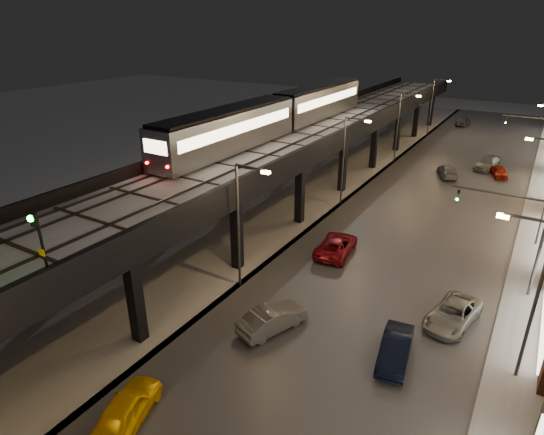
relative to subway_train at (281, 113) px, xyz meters
The scene contains 26 objects.
ground 34.29m from the subway_train, 75.18° to the right, with size 220.00×220.00×0.00m, color silver.
road_surface 18.30m from the subway_train, 10.17° to the left, with size 17.00×120.00×0.06m, color #46474D.
sidewalk_right 27.47m from the subway_train, ahead, with size 4.00×120.00×0.14m, color #9FA1A8.
under_viaduct_pavement 9.23m from the subway_train, 48.95° to the left, with size 11.00×120.00×0.06m, color #9FA1A8.
elevated_viaduct 3.78m from the subway_train, ahead, with size 9.00×100.00×6.30m.
viaduct_trackbed 3.23m from the subway_train, ahead, with size 8.40×100.00×0.32m.
viaduct_parapet_streetside 7.03m from the subway_train, ahead, with size 0.30×100.00×1.10m, color black.
viaduct_parapet_far 2.44m from the subway_train, behind, with size 0.30×100.00×1.10m, color black.
streetlight_left_1 21.01m from the subway_train, 67.12° to the right, with size 2.57×0.28×9.00m.
streetlight_right_1 31.82m from the subway_train, 37.17° to the right, with size 2.56×0.28×9.00m.
streetlight_left_2 8.76m from the subway_train, ahead, with size 2.57×0.28×9.00m.
streetlight_left_3 18.98m from the subway_train, 64.43° to the left, with size 2.57×0.28×9.00m.
streetlight_left_4 35.94m from the subway_train, 76.96° to the left, with size 2.57×0.28×9.00m.
traffic_light_rig_a 26.65m from the subway_train, 22.60° to the right, with size 6.10×0.34×7.00m.
traffic_light_rig_b 31.66m from the subway_train, 39.23° to the left, with size 6.10×0.34×7.00m.
subway_train is the anchor object (origin of this frame).
rail_signal 32.56m from the subway_train, 78.66° to the right, with size 0.38×0.44×3.26m.
car_taxi 34.22m from the subway_train, 72.20° to the right, with size 1.77×4.39×1.50m, color #FEBD00.
car_near_white 26.69m from the subway_train, 60.93° to the right, with size 1.59×4.56×1.50m, color #5E5E60.
car_mid_silver 17.98m from the subway_train, 43.76° to the right, with size 2.46×5.34×1.48m, color maroon.
car_mid_dark 22.05m from the subway_train, 42.57° to the left, with size 1.92×4.72×1.37m, color gray.
car_far_white 47.97m from the subway_train, 76.06° to the left, with size 1.81×4.49×1.53m, color #505053.
car_onc_silver 29.86m from the subway_train, 47.20° to the right, with size 1.53×4.38×1.44m, color black.
car_onc_dark 28.07m from the subway_train, 36.66° to the right, with size 2.27×4.91×1.37m, color gray.
car_onc_white 28.42m from the subway_train, 46.37° to the left, with size 2.07×5.08×1.47m, color gray.
car_onc_red 27.86m from the subway_train, 39.56° to the left, with size 1.51×3.77×1.28m, color #931707.
Camera 1 is at (15.61, -9.68, 17.30)m, focal length 30.00 mm.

